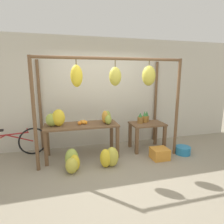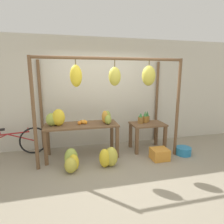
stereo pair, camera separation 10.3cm
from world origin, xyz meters
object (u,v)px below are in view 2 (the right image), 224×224
at_px(parked_bicycle, 8,143).
at_px(papaya_pile, 106,118).
at_px(banana_pile_on_table, 56,118).
at_px(banana_pile_ground_left, 72,161).
at_px(blue_bucket, 183,151).
at_px(banana_pile_ground_right, 109,157).
at_px(pineapple_cluster, 144,118).
at_px(orange_pile, 83,122).
at_px(fruit_crate_white, 160,154).

height_order(parked_bicycle, papaya_pile, papaya_pile).
xyz_separation_m(banana_pile_on_table, banana_pile_ground_left, (0.29, -0.61, -0.76)).
xyz_separation_m(banana_pile_ground_left, blue_bucket, (2.61, 0.13, -0.09)).
bearing_deg(banana_pile_ground_left, banana_pile_ground_right, -2.57).
relative_size(pineapple_cluster, papaya_pile, 0.72).
bearing_deg(parked_bicycle, papaya_pile, -8.71).
xyz_separation_m(pineapple_cluster, banana_pile_ground_left, (-1.84, -0.74, -0.62)).
bearing_deg(banana_pile_ground_left, banana_pile_on_table, 115.43).
relative_size(banana_pile_on_table, banana_pile_ground_right, 1.04).
xyz_separation_m(pineapple_cluster, blue_bucket, (0.77, -0.61, -0.71)).
relative_size(orange_pile, banana_pile_ground_right, 0.48).
relative_size(banana_pile_ground_right, blue_bucket, 1.33).
bearing_deg(banana_pile_on_table, fruit_crate_white, -14.75).
height_order(banana_pile_ground_right, fruit_crate_white, banana_pile_ground_right).
bearing_deg(blue_bucket, fruit_crate_white, -171.65).
bearing_deg(parked_bicycle, orange_pile, -9.70).
height_order(banana_pile_ground_right, blue_bucket, banana_pile_ground_right).
xyz_separation_m(banana_pile_on_table, banana_pile_ground_right, (1.04, -0.64, -0.74)).
bearing_deg(parked_bicycle, banana_pile_on_table, -15.97).
bearing_deg(fruit_crate_white, pineapple_cluster, 97.52).
bearing_deg(blue_bucket, pineapple_cluster, 141.50).
bearing_deg(papaya_pile, orange_pile, 174.47).
distance_m(banana_pile_on_table, orange_pile, 0.61).
relative_size(pineapple_cluster, parked_bicycle, 0.21).
bearing_deg(fruit_crate_white, banana_pile_ground_left, -179.23).
distance_m(orange_pile, banana_pile_ground_left, 0.94).
relative_size(pineapple_cluster, blue_bucket, 1.02).
bearing_deg(fruit_crate_white, papaya_pile, 153.01).
height_order(orange_pile, blue_bucket, orange_pile).
bearing_deg(banana_pile_on_table, orange_pile, 2.42).
bearing_deg(pineapple_cluster, fruit_crate_white, -82.48).
xyz_separation_m(orange_pile, pineapple_cluster, (1.54, 0.10, -0.01)).
distance_m(pineapple_cluster, banana_pile_ground_right, 1.47).
xyz_separation_m(pineapple_cluster, fruit_crate_white, (0.09, -0.71, -0.68)).
distance_m(fruit_crate_white, blue_bucket, 0.68).
distance_m(orange_pile, banana_pile_ground_right, 1.01).
relative_size(banana_pile_ground_left, banana_pile_ground_right, 1.05).
xyz_separation_m(banana_pile_on_table, pineapple_cluster, (2.13, 0.13, -0.14)).
bearing_deg(orange_pile, pineapple_cluster, 3.78).
relative_size(banana_pile_on_table, papaya_pile, 0.98).
height_order(banana_pile_ground_left, blue_bucket, banana_pile_ground_left).
distance_m(banana_pile_ground_left, papaya_pile, 1.25).
distance_m(orange_pile, pineapple_cluster, 1.54).
relative_size(banana_pile_ground_left, papaya_pile, 0.99).
bearing_deg(banana_pile_ground_right, blue_bucket, 4.87).
bearing_deg(pineapple_cluster, banana_pile_ground_right, -144.80).
bearing_deg(papaya_pile, pineapple_cluster, 8.67).
bearing_deg(parked_bicycle, banana_pile_ground_right, -24.21).
relative_size(banana_pile_ground_left, blue_bucket, 1.39).
distance_m(blue_bucket, parked_bicycle, 4.08).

